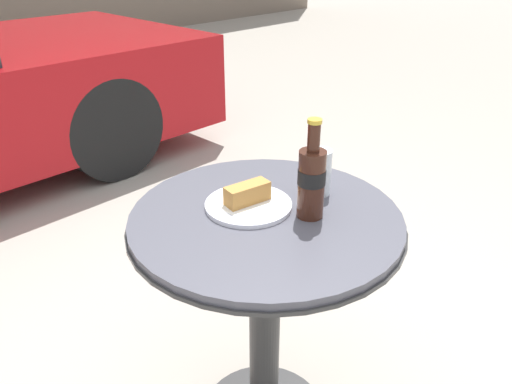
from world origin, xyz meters
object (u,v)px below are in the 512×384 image
(cola_bottle_left, at_px, (311,180))
(drinking_glass, at_px, (319,174))
(bistro_table, at_px, (265,279))
(lunch_plate_near, at_px, (248,202))

(cola_bottle_left, relative_size, drinking_glass, 2.01)
(bistro_table, relative_size, cola_bottle_left, 2.99)
(bistro_table, bearing_deg, cola_bottle_left, -49.63)
(bistro_table, relative_size, lunch_plate_near, 3.37)
(bistro_table, xyz_separation_m, cola_bottle_left, (0.07, -0.08, 0.31))
(cola_bottle_left, relative_size, lunch_plate_near, 1.13)
(drinking_glass, distance_m, lunch_plate_near, 0.21)
(drinking_glass, bearing_deg, cola_bottle_left, -151.15)
(lunch_plate_near, bearing_deg, bistro_table, -84.53)
(cola_bottle_left, bearing_deg, bistro_table, 130.37)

